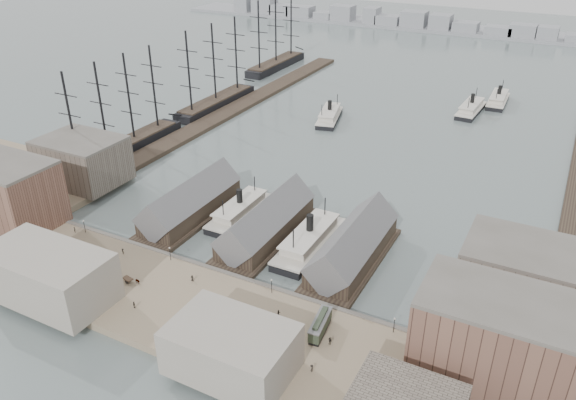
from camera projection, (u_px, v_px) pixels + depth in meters
The scene contains 39 objects.
ground at pixel (235, 268), 145.81m from camera, with size 900.00×900.00×0.00m, color #566363.
quay at pixel (188, 308), 129.67m from camera, with size 180.00×30.00×2.00m, color #817057.
seawall at pixel (223, 275), 141.20m from camera, with size 180.00×1.20×2.30m, color #59544C.
west_wharf at pixel (226, 113), 251.68m from camera, with size 10.00×220.00×1.60m, color #2D231C.
ferry_shed_west at pixel (191, 203), 167.53m from camera, with size 14.00×42.00×12.60m.
ferry_shed_center at pixel (266, 224), 156.87m from camera, with size 14.00×42.00×12.60m.
ferry_shed_east at pixel (353, 247), 146.21m from camera, with size 14.00×42.00×12.60m.
warehouse_west_front at pixel (3, 192), 159.98m from camera, with size 32.00×18.00×18.00m, color brown.
warehouse_west_back at pixel (83, 161), 184.42m from camera, with size 26.00×20.00×14.00m, color #60564C.
warehouse_east_front at pixel (498, 344), 103.98m from camera, with size 30.00×18.00×19.00m, color brown.
warehouse_east_back at pixel (526, 280), 125.25m from camera, with size 28.00×20.00×15.00m, color #60564C.
street_bldg_center at pixel (231, 349), 109.27m from camera, with size 24.00×16.00×10.00m, color gray.
street_bldg_west at pixel (48, 275), 129.30m from camera, with size 30.00×16.00×12.00m, color gray.
lamp_post_far_w at pixel (84, 224), 156.58m from camera, with size 0.44×0.44×3.92m.
lamp_post_near_w at pixel (170, 251), 144.28m from camera, with size 0.44×0.44×3.92m.
lamp_post_near_e at pixel (272, 284), 131.97m from camera, with size 0.44×0.44×3.92m.
lamp_post_far_e at pixel (394, 322), 119.67m from camera, with size 0.44×0.44×3.92m.
far_shore at pixel (480, 29), 406.68m from camera, with size 500.00×40.00×15.72m.
ferry_docked_west at pixel (240, 210), 168.66m from camera, with size 8.21×27.36×9.77m.
ferry_docked_east at pixel (310, 240), 153.31m from camera, with size 9.16×30.52×10.90m.
ferry_open_near at pixel (329, 115), 244.56m from camera, with size 14.32×27.79×9.52m.
ferry_open_mid at pixel (471, 108), 253.13m from camera, with size 9.27×26.99×9.51m.
ferry_open_far at pixel (498, 99), 264.99m from camera, with size 8.66×26.39×9.34m.
sailing_ship_near at pixel (122, 146), 212.22m from camera, with size 8.85×60.98×36.39m.
sailing_ship_mid at pixel (216, 101), 260.74m from camera, with size 9.24×53.39×37.99m.
sailing_ship_far at pixel (276, 63), 322.89m from camera, with size 9.65×53.62×39.68m.
tram at pixel (320, 326), 120.14m from camera, with size 3.79×10.25×3.56m.
horse_cart_left at pixel (58, 241), 152.17m from camera, with size 4.80×3.13×1.60m.
horse_cart_center at pixel (134, 281), 136.25m from camera, with size 4.92×2.02×1.51m.
horse_cart_right at pixel (250, 334), 119.43m from camera, with size 4.76×2.48×1.52m.
pedestrian_0 at pixel (75, 230), 157.50m from camera, with size 0.61×0.45×1.67m, color black.
pedestrian_1 at pixel (61, 264), 142.25m from camera, with size 0.87×0.68×1.80m, color black.
pedestrian_2 at pixel (123, 251), 147.81m from camera, with size 1.01×0.58×1.56m, color black.
pedestrian_3 at pixel (134, 305), 127.89m from camera, with size 1.02×0.42×1.74m, color black.
pedestrian_4 at pixel (192, 278), 137.14m from camera, with size 0.78×0.51×1.59m, color black.
pedestrian_5 at pixel (206, 305), 127.80m from camera, with size 0.60×0.44×1.65m, color black.
pedestrian_6 at pixel (279, 313), 125.19m from camera, with size 0.86×0.67×1.76m, color black.
pedestrian_7 at pixel (312, 368), 110.41m from camera, with size 1.08×0.62×1.68m, color black.
pedestrian_8 at pixel (330, 341), 117.29m from camera, with size 1.07×0.44×1.82m, color black.
Camera 1 is at (68.28, -100.49, 83.71)m, focal length 35.00 mm.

